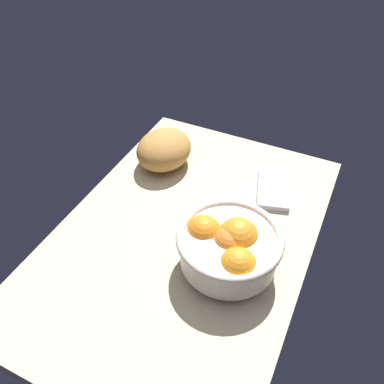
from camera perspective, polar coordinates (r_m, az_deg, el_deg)
name	(u,v)px	position (r cm, az deg, el deg)	size (l,w,h in cm)	color
ground_plane	(185,238)	(92.93, -1.02, -6.41)	(80.85, 54.59, 3.00)	#C6BD92
fruit_bowl	(229,246)	(81.81, 5.16, -7.60)	(21.31, 21.31, 11.25)	silver
bread_loaf	(164,149)	(107.62, -3.96, 5.98)	(15.95, 13.73, 9.22)	#BB833E
napkin_folded	(273,189)	(103.05, 11.35, 0.39)	(14.07, 7.79, 1.52)	#B8B5C7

